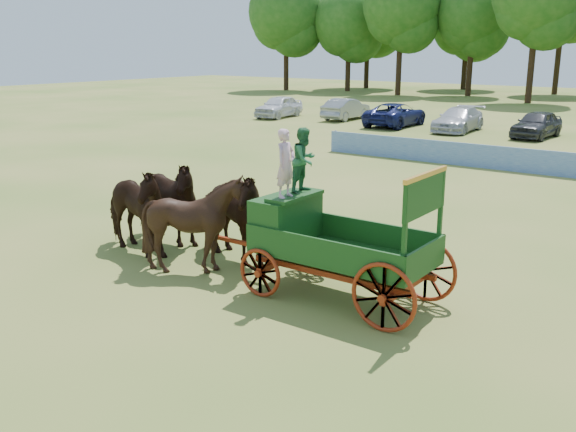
# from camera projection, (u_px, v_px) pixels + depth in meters

# --- Properties ---
(ground) EXTENTS (160.00, 160.00, 0.00)m
(ground) POSITION_uv_depth(u_px,v_px,m) (452.00, 357.00, 11.31)
(ground) COLOR #9B8C46
(ground) RESTS_ON ground
(horse_lead_left) EXTENTS (2.98, 1.63, 2.40)m
(horse_lead_left) POSITION_uv_depth(u_px,v_px,m) (131.00, 209.00, 16.66)
(horse_lead_left) COLOR black
(horse_lead_left) RESTS_ON ground
(horse_lead_right) EXTENTS (2.89, 1.41, 2.40)m
(horse_lead_right) POSITION_uv_depth(u_px,v_px,m) (163.00, 201.00, 17.51)
(horse_lead_right) COLOR black
(horse_lead_right) RESTS_ON ground
(horse_wheel_left) EXTENTS (2.49, 2.30, 2.40)m
(horse_wheel_left) POSITION_uv_depth(u_px,v_px,m) (198.00, 224.00, 15.28)
(horse_wheel_left) COLOR black
(horse_wheel_left) RESTS_ON ground
(horse_wheel_right) EXTENTS (3.06, 1.93, 2.40)m
(horse_wheel_right) POSITION_uv_depth(u_px,v_px,m) (229.00, 214.00, 16.14)
(horse_wheel_right) COLOR black
(horse_wheel_right) RESTS_ON ground
(farm_dray) EXTENTS (5.99, 2.00, 3.62)m
(farm_dray) POSITION_uv_depth(u_px,v_px,m) (315.00, 224.00, 13.93)
(farm_dray) COLOR #9A2B0F
(farm_dray) RESTS_ON ground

